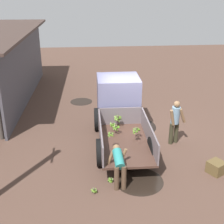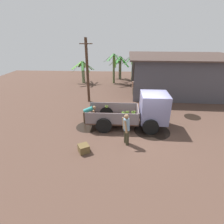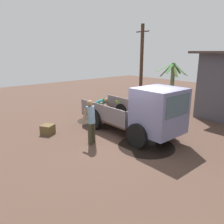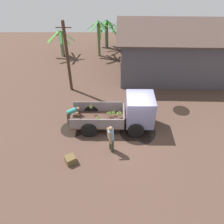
{
  "view_description": "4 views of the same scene",
  "coord_description": "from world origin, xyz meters",
  "px_view_note": "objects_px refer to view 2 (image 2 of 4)",
  "views": [
    {
      "loc": [
        -11.24,
        1.9,
        5.69
      ],
      "look_at": [
        -0.19,
        0.93,
        1.01
      ],
      "focal_mm": 50.0,
      "sensor_mm": 36.0,
      "label": 1
    },
    {
      "loc": [
        -1.34,
        -9.1,
        5.31
      ],
      "look_at": [
        -1.84,
        0.17,
        1.14
      ],
      "focal_mm": 28.0,
      "sensor_mm": 36.0,
      "label": 2
    },
    {
      "loc": [
        5.44,
        -5.86,
        3.43
      ],
      "look_at": [
        -1.17,
        -0.15,
        1.02
      ],
      "focal_mm": 35.0,
      "sensor_mm": 36.0,
      "label": 3
    },
    {
      "loc": [
        -0.97,
        -9.37,
        9.0
      ],
      "look_at": [
        -0.97,
        0.63,
        1.1
      ],
      "focal_mm": 35.0,
      "sensor_mm": 36.0,
      "label": 4
    }
  ],
  "objects_px": {
    "person_foreground_visitor": "(126,128)",
    "wooden_crate_0": "(84,149)",
    "utility_pole": "(87,71)",
    "person_worker_loading": "(88,112)",
    "person_bystander_near_shed": "(135,86)",
    "cargo_truck": "(146,110)",
    "banana_bunch_on_ground_1": "(85,116)",
    "banana_bunch_on_ground_0": "(91,119)"
  },
  "relations": [
    {
      "from": "person_foreground_visitor",
      "to": "banana_bunch_on_ground_0",
      "type": "relative_size",
      "value": 9.75
    },
    {
      "from": "utility_pole",
      "to": "wooden_crate_0",
      "type": "relative_size",
      "value": 10.53
    },
    {
      "from": "person_foreground_visitor",
      "to": "person_worker_loading",
      "type": "xyz_separation_m",
      "value": [
        -2.39,
        2.36,
        -0.24
      ]
    },
    {
      "from": "utility_pole",
      "to": "person_foreground_visitor",
      "type": "distance_m",
      "value": 7.07
    },
    {
      "from": "person_worker_loading",
      "to": "wooden_crate_0",
      "type": "height_order",
      "value": "person_worker_loading"
    },
    {
      "from": "person_foreground_visitor",
      "to": "wooden_crate_0",
      "type": "bearing_deg",
      "value": -1.32
    },
    {
      "from": "cargo_truck",
      "to": "wooden_crate_0",
      "type": "height_order",
      "value": "cargo_truck"
    },
    {
      "from": "person_bystander_near_shed",
      "to": "wooden_crate_0",
      "type": "relative_size",
      "value": 3.32
    },
    {
      "from": "person_worker_loading",
      "to": "person_bystander_near_shed",
      "type": "distance_m",
      "value": 6.54
    },
    {
      "from": "cargo_truck",
      "to": "person_bystander_near_shed",
      "type": "distance_m",
      "value": 6.04
    },
    {
      "from": "cargo_truck",
      "to": "person_foreground_visitor",
      "type": "bearing_deg",
      "value": -121.01
    },
    {
      "from": "person_bystander_near_shed",
      "to": "wooden_crate_0",
      "type": "xyz_separation_m",
      "value": [
        -3.02,
        -8.8,
        -0.69
      ]
    },
    {
      "from": "wooden_crate_0",
      "to": "person_worker_loading",
      "type": "bearing_deg",
      "value": 95.72
    },
    {
      "from": "cargo_truck",
      "to": "person_bystander_near_shed",
      "type": "relative_size",
      "value": 3.01
    },
    {
      "from": "banana_bunch_on_ground_1",
      "to": "person_worker_loading",
      "type": "bearing_deg",
      "value": -63.61
    },
    {
      "from": "utility_pole",
      "to": "person_bystander_near_shed",
      "type": "xyz_separation_m",
      "value": [
        3.98,
        1.8,
        -1.69
      ]
    },
    {
      "from": "person_bystander_near_shed",
      "to": "wooden_crate_0",
      "type": "height_order",
      "value": "person_bystander_near_shed"
    },
    {
      "from": "cargo_truck",
      "to": "banana_bunch_on_ground_1",
      "type": "bearing_deg",
      "value": 164.24
    },
    {
      "from": "cargo_truck",
      "to": "banana_bunch_on_ground_1",
      "type": "height_order",
      "value": "cargo_truck"
    },
    {
      "from": "person_foreground_visitor",
      "to": "banana_bunch_on_ground_1",
      "type": "bearing_deg",
      "value": -71.31
    },
    {
      "from": "banana_bunch_on_ground_0",
      "to": "banana_bunch_on_ground_1",
      "type": "xyz_separation_m",
      "value": [
        -0.48,
        0.52,
        0.01
      ]
    },
    {
      "from": "cargo_truck",
      "to": "banana_bunch_on_ground_1",
      "type": "relative_size",
      "value": 24.47
    },
    {
      "from": "banana_bunch_on_ground_0",
      "to": "banana_bunch_on_ground_1",
      "type": "height_order",
      "value": "banana_bunch_on_ground_1"
    },
    {
      "from": "banana_bunch_on_ground_0",
      "to": "utility_pole",
      "type": "bearing_deg",
      "value": 101.94
    },
    {
      "from": "banana_bunch_on_ground_0",
      "to": "banana_bunch_on_ground_1",
      "type": "distance_m",
      "value": 0.71
    },
    {
      "from": "wooden_crate_0",
      "to": "cargo_truck",
      "type": "bearing_deg",
      "value": 40.32
    },
    {
      "from": "cargo_truck",
      "to": "person_foreground_visitor",
      "type": "distance_m",
      "value": 2.29
    },
    {
      "from": "banana_bunch_on_ground_1",
      "to": "utility_pole",
      "type": "bearing_deg",
      "value": 95.15
    },
    {
      "from": "utility_pole",
      "to": "person_worker_loading",
      "type": "distance_m",
      "value": 4.3
    },
    {
      "from": "cargo_truck",
      "to": "person_worker_loading",
      "type": "bearing_deg",
      "value": 174.05
    },
    {
      "from": "banana_bunch_on_ground_1",
      "to": "person_foreground_visitor",
      "type": "bearing_deg",
      "value": -48.38
    },
    {
      "from": "person_bystander_near_shed",
      "to": "banana_bunch_on_ground_0",
      "type": "xyz_separation_m",
      "value": [
        -3.22,
        -5.39,
        -0.81
      ]
    },
    {
      "from": "cargo_truck",
      "to": "utility_pole",
      "type": "height_order",
      "value": "utility_pole"
    },
    {
      "from": "cargo_truck",
      "to": "utility_pole",
      "type": "bearing_deg",
      "value": 135.54
    },
    {
      "from": "utility_pole",
      "to": "person_worker_loading",
      "type": "height_order",
      "value": "utility_pole"
    },
    {
      "from": "utility_pole",
      "to": "wooden_crate_0",
      "type": "distance_m",
      "value": 7.45
    },
    {
      "from": "person_foreground_visitor",
      "to": "person_worker_loading",
      "type": "relative_size",
      "value": 1.5
    },
    {
      "from": "person_foreground_visitor",
      "to": "banana_bunch_on_ground_1",
      "type": "xyz_separation_m",
      "value": [
        -2.76,
        3.1,
        -0.86
      ]
    },
    {
      "from": "cargo_truck",
      "to": "person_worker_loading",
      "type": "relative_size",
      "value": 4.25
    },
    {
      "from": "wooden_crate_0",
      "to": "person_bystander_near_shed",
      "type": "bearing_deg",
      "value": 71.06
    },
    {
      "from": "cargo_truck",
      "to": "wooden_crate_0",
      "type": "bearing_deg",
      "value": -139.18
    },
    {
      "from": "utility_pole",
      "to": "person_bystander_near_shed",
      "type": "distance_m",
      "value": 4.69
    }
  ]
}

